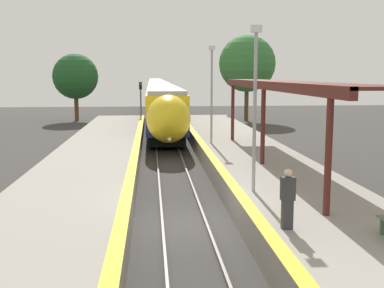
{
  "coord_description": "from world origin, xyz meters",
  "views": [
    {
      "loc": [
        -1.05,
        -15.39,
        4.96
      ],
      "look_at": [
        0.59,
        3.83,
        2.16
      ],
      "focal_mm": 45.0,
      "sensor_mm": 36.0,
      "label": 1
    }
  ],
  "objects_px": {
    "lamppost_near": "(255,98)",
    "railway_signal": "(141,99)",
    "train": "(158,92)",
    "person_waiting": "(288,198)",
    "lamppost_mid": "(212,88)"
  },
  "relations": [
    {
      "from": "lamppost_near",
      "to": "railway_signal",
      "type": "bearing_deg",
      "value": 98.42
    },
    {
      "from": "train",
      "to": "railway_signal",
      "type": "xyz_separation_m",
      "value": [
        -2.01,
        -27.95,
        0.37
      ]
    },
    {
      "from": "train",
      "to": "person_waiting",
      "type": "distance_m",
      "value": 62.17
    },
    {
      "from": "train",
      "to": "lamppost_mid",
      "type": "bearing_deg",
      "value": -87.0
    },
    {
      "from": "lamppost_near",
      "to": "lamppost_mid",
      "type": "bearing_deg",
      "value": 90.0
    },
    {
      "from": "person_waiting",
      "to": "lamppost_mid",
      "type": "bearing_deg",
      "value": 90.03
    },
    {
      "from": "person_waiting",
      "to": "lamppost_mid",
      "type": "distance_m",
      "value": 15.89
    },
    {
      "from": "train",
      "to": "lamppost_near",
      "type": "height_order",
      "value": "lamppost_near"
    },
    {
      "from": "person_waiting",
      "to": "lamppost_near",
      "type": "height_order",
      "value": "lamppost_near"
    },
    {
      "from": "train",
      "to": "lamppost_mid",
      "type": "relative_size",
      "value": 16.71
    },
    {
      "from": "person_waiting",
      "to": "lamppost_mid",
      "type": "xyz_separation_m",
      "value": [
        -0.01,
        15.71,
        2.37
      ]
    },
    {
      "from": "railway_signal",
      "to": "lamppost_mid",
      "type": "height_order",
      "value": "lamppost_mid"
    },
    {
      "from": "train",
      "to": "person_waiting",
      "type": "xyz_separation_m",
      "value": [
        2.44,
        -62.12,
        -0.45
      ]
    },
    {
      "from": "lamppost_near",
      "to": "train",
      "type": "bearing_deg",
      "value": 92.4
    },
    {
      "from": "lamppost_near",
      "to": "lamppost_mid",
      "type": "height_order",
      "value": "same"
    }
  ]
}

